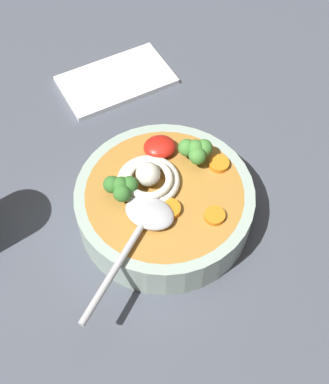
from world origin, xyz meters
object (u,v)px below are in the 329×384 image
object	(u,v)px
noodle_pile	(148,179)
soup_spoon	(144,222)
soup_bowl	(164,204)
folded_napkin	(116,80)

from	to	relation	value
noodle_pile	soup_spoon	distance (cm)	5.90
soup_bowl	noodle_pile	bearing A→B (deg)	137.92
soup_spoon	folded_napkin	distance (cm)	30.60
soup_bowl	soup_spoon	world-z (taller)	soup_spoon
soup_spoon	folded_napkin	bearing A→B (deg)	-143.30
noodle_pile	folded_napkin	distance (cm)	25.08
folded_napkin	soup_bowl	bearing A→B (deg)	-85.11
soup_bowl	soup_spoon	bearing A→B (deg)	-128.74
soup_bowl	folded_napkin	bearing A→B (deg)	94.89
noodle_pile	folded_napkin	size ratio (longest dim) A/B	0.50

